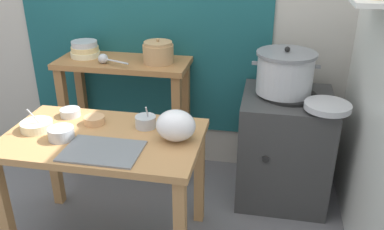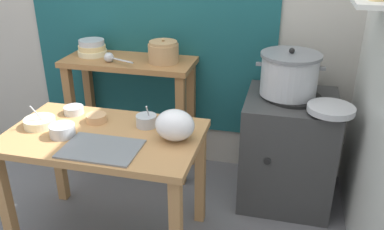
{
  "view_description": "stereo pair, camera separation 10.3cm",
  "coord_description": "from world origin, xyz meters",
  "px_view_note": "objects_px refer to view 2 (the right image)",
  "views": [
    {
      "loc": [
        0.78,
        -1.86,
        1.77
      ],
      "look_at": [
        0.39,
        0.17,
        0.82
      ],
      "focal_mm": 38.13,
      "sensor_mm": 36.0,
      "label": 1
    },
    {
      "loc": [
        0.88,
        -1.84,
        1.77
      ],
      "look_at": [
        0.39,
        0.17,
        0.82
      ],
      "focal_mm": 38.13,
      "sensor_mm": 36.0,
      "label": 2
    }
  ],
  "objects_px": {
    "prep_bowl_0": "(40,122)",
    "prep_bowl_3": "(146,120)",
    "clay_pot": "(163,52)",
    "prep_bowl_4": "(62,130)",
    "back_shelf_table": "(131,88)",
    "steamer_pot": "(289,74)",
    "prep_table": "(105,151)",
    "ladle": "(110,58)",
    "prep_bowl_1": "(74,110)",
    "plastic_bag": "(175,125)",
    "serving_tray": "(101,149)",
    "stove_block": "(287,149)",
    "bowl_stack_enamel": "(92,48)",
    "wide_pan": "(331,109)",
    "prep_bowl_2": "(96,118)"
  },
  "relations": [
    {
      "from": "prep_bowl_0",
      "to": "prep_bowl_3",
      "type": "distance_m",
      "value": 0.62
    },
    {
      "from": "clay_pot",
      "to": "prep_bowl_4",
      "type": "bearing_deg",
      "value": -109.25
    },
    {
      "from": "prep_bowl_3",
      "to": "prep_bowl_4",
      "type": "xyz_separation_m",
      "value": [
        -0.41,
        -0.23,
        -0.0
      ]
    },
    {
      "from": "back_shelf_table",
      "to": "steamer_pot",
      "type": "bearing_deg",
      "value": -5.49
    },
    {
      "from": "prep_table",
      "to": "ladle",
      "type": "relative_size",
      "value": 4.43
    },
    {
      "from": "prep_bowl_0",
      "to": "prep_bowl_3",
      "type": "height_order",
      "value": "prep_bowl_0"
    },
    {
      "from": "prep_bowl_1",
      "to": "prep_bowl_3",
      "type": "height_order",
      "value": "prep_bowl_3"
    },
    {
      "from": "plastic_bag",
      "to": "clay_pot",
      "type": "bearing_deg",
      "value": 111.3
    },
    {
      "from": "serving_tray",
      "to": "prep_bowl_0",
      "type": "distance_m",
      "value": 0.49
    },
    {
      "from": "stove_block",
      "to": "plastic_bag",
      "type": "bearing_deg",
      "value": -133.26
    },
    {
      "from": "ladle",
      "to": "steamer_pot",
      "type": "bearing_deg",
      "value": -0.5
    },
    {
      "from": "bowl_stack_enamel",
      "to": "back_shelf_table",
      "type": "bearing_deg",
      "value": -6.97
    },
    {
      "from": "back_shelf_table",
      "to": "steamer_pot",
      "type": "distance_m",
      "value": 1.18
    },
    {
      "from": "prep_table",
      "to": "plastic_bag",
      "type": "height_order",
      "value": "plastic_bag"
    },
    {
      "from": "wide_pan",
      "to": "prep_bowl_2",
      "type": "relative_size",
      "value": 2.28
    },
    {
      "from": "bowl_stack_enamel",
      "to": "wide_pan",
      "type": "height_order",
      "value": "bowl_stack_enamel"
    },
    {
      "from": "clay_pot",
      "to": "prep_bowl_1",
      "type": "height_order",
      "value": "clay_pot"
    },
    {
      "from": "clay_pot",
      "to": "ladle",
      "type": "bearing_deg",
      "value": -164.86
    },
    {
      "from": "back_shelf_table",
      "to": "stove_block",
      "type": "xyz_separation_m",
      "value": [
        1.19,
        -0.13,
        -0.3
      ]
    },
    {
      "from": "stove_block",
      "to": "ladle",
      "type": "xyz_separation_m",
      "value": [
        -1.28,
        0.03,
        0.55
      ]
    },
    {
      "from": "prep_table",
      "to": "serving_tray",
      "type": "xyz_separation_m",
      "value": [
        0.07,
        -0.17,
        0.12
      ]
    },
    {
      "from": "back_shelf_table",
      "to": "prep_bowl_4",
      "type": "relative_size",
      "value": 6.83
    },
    {
      "from": "steamer_pot",
      "to": "plastic_bag",
      "type": "relative_size",
      "value": 2.01
    },
    {
      "from": "wide_pan",
      "to": "prep_table",
      "type": "bearing_deg",
      "value": -159.15
    },
    {
      "from": "back_shelf_table",
      "to": "prep_bowl_4",
      "type": "height_order",
      "value": "back_shelf_table"
    },
    {
      "from": "clay_pot",
      "to": "serving_tray",
      "type": "distance_m",
      "value": 1.01
    },
    {
      "from": "prep_table",
      "to": "wide_pan",
      "type": "relative_size",
      "value": 3.95
    },
    {
      "from": "prep_bowl_1",
      "to": "prep_bowl_4",
      "type": "relative_size",
      "value": 0.87
    },
    {
      "from": "prep_bowl_3",
      "to": "ladle",
      "type": "bearing_deg",
      "value": 129.54
    },
    {
      "from": "prep_table",
      "to": "wide_pan",
      "type": "height_order",
      "value": "wide_pan"
    },
    {
      "from": "clay_pot",
      "to": "prep_bowl_3",
      "type": "xyz_separation_m",
      "value": [
        0.1,
        -0.66,
        -0.22
      ]
    },
    {
      "from": "prep_table",
      "to": "prep_bowl_2",
      "type": "relative_size",
      "value": 9.01
    },
    {
      "from": "back_shelf_table",
      "to": "prep_bowl_0",
      "type": "bearing_deg",
      "value": -106.01
    },
    {
      "from": "prep_bowl_1",
      "to": "prep_bowl_2",
      "type": "distance_m",
      "value": 0.2
    },
    {
      "from": "clay_pot",
      "to": "prep_bowl_2",
      "type": "distance_m",
      "value": 0.75
    },
    {
      "from": "back_shelf_table",
      "to": "wide_pan",
      "type": "xyz_separation_m",
      "value": [
        1.4,
        -0.34,
        0.12
      ]
    },
    {
      "from": "back_shelf_table",
      "to": "ladle",
      "type": "xyz_separation_m",
      "value": [
        -0.1,
        -0.1,
        0.26
      ]
    },
    {
      "from": "serving_tray",
      "to": "wide_pan",
      "type": "distance_m",
      "value": 1.34
    },
    {
      "from": "serving_tray",
      "to": "plastic_bag",
      "type": "distance_m",
      "value": 0.41
    },
    {
      "from": "prep_bowl_4",
      "to": "clay_pot",
      "type": "bearing_deg",
      "value": 70.75
    },
    {
      "from": "bowl_stack_enamel",
      "to": "serving_tray",
      "type": "height_order",
      "value": "bowl_stack_enamel"
    },
    {
      "from": "stove_block",
      "to": "prep_bowl_0",
      "type": "distance_m",
      "value": 1.62
    },
    {
      "from": "ladle",
      "to": "prep_bowl_3",
      "type": "height_order",
      "value": "ladle"
    },
    {
      "from": "prep_table",
      "to": "prep_bowl_2",
      "type": "distance_m",
      "value": 0.22
    },
    {
      "from": "bowl_stack_enamel",
      "to": "ladle",
      "type": "bearing_deg",
      "value": -33.78
    },
    {
      "from": "back_shelf_table",
      "to": "clay_pot",
      "type": "distance_m",
      "value": 0.4
    },
    {
      "from": "stove_block",
      "to": "prep_bowl_0",
      "type": "bearing_deg",
      "value": -154.27
    },
    {
      "from": "plastic_bag",
      "to": "prep_bowl_4",
      "type": "height_order",
      "value": "plastic_bag"
    },
    {
      "from": "clay_pot",
      "to": "prep_bowl_0",
      "type": "xyz_separation_m",
      "value": [
        -0.5,
        -0.81,
        -0.23
      ]
    },
    {
      "from": "back_shelf_table",
      "to": "prep_bowl_0",
      "type": "distance_m",
      "value": 0.85
    }
  ]
}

